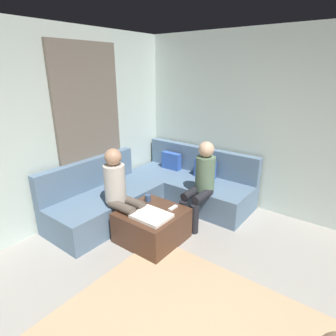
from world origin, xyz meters
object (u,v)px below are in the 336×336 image
object	(u,v)px
ottoman	(152,225)
game_remote	(173,208)
person_on_couch_back	(201,180)
sectional_couch	(155,191)
person_on_couch_side	(120,190)
coffee_mug	(148,198)

from	to	relation	value
ottoman	game_remote	xyz separation A→B (m)	(0.18, 0.22, 0.22)
game_remote	person_on_couch_back	xyz separation A→B (m)	(0.08, 0.56, 0.23)
sectional_couch	ottoman	xyz separation A→B (m)	(0.55, -0.72, -0.07)
ottoman	person_on_couch_side	xyz separation A→B (m)	(-0.40, -0.15, 0.45)
sectional_couch	ottoman	distance (m)	0.91
ottoman	person_on_couch_back	xyz separation A→B (m)	(0.26, 0.78, 0.45)
sectional_couch	coffee_mug	size ratio (longest dim) A/B	26.84
coffee_mug	person_on_couch_side	xyz separation A→B (m)	(-0.18, -0.33, 0.19)
ottoman	coffee_mug	bearing A→B (deg)	140.71
game_remote	sectional_couch	bearing A→B (deg)	145.39
sectional_couch	person_on_couch_back	size ratio (longest dim) A/B	2.12
coffee_mug	game_remote	size ratio (longest dim) A/B	0.63
sectional_couch	person_on_couch_side	bearing A→B (deg)	-80.38
coffee_mug	person_on_couch_side	distance (m)	0.42
coffee_mug	person_on_couch_side	size ratio (longest dim) A/B	0.08
person_on_couch_side	coffee_mug	bearing A→B (deg)	150.82
person_on_couch_back	person_on_couch_side	size ratio (longest dim) A/B	1.00
ottoman	person_on_couch_back	distance (m)	0.94
ottoman	game_remote	size ratio (longest dim) A/B	5.07
ottoman	game_remote	bearing A→B (deg)	50.71
person_on_couch_back	person_on_couch_side	bearing A→B (deg)	54.31
sectional_couch	coffee_mug	bearing A→B (deg)	-58.73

